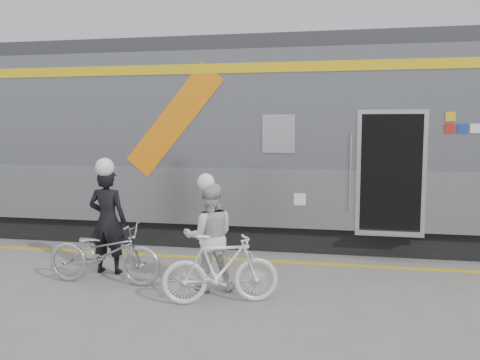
% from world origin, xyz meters
% --- Properties ---
extents(ground, '(90.00, 90.00, 0.00)m').
position_xyz_m(ground, '(0.00, 0.00, 0.00)').
color(ground, slate).
rests_on(ground, ground).
extents(train, '(24.00, 3.17, 4.10)m').
position_xyz_m(train, '(0.65, 4.19, 2.05)').
color(train, black).
rests_on(train, ground).
extents(safety_strip, '(24.00, 0.12, 0.01)m').
position_xyz_m(safety_strip, '(0.00, 2.15, 0.00)').
color(safety_strip, gold).
rests_on(safety_strip, ground).
extents(man, '(0.63, 0.41, 1.72)m').
position_xyz_m(man, '(-1.73, 0.95, 0.86)').
color(man, black).
rests_on(man, ground).
extents(bicycle_left, '(1.80, 0.63, 0.95)m').
position_xyz_m(bicycle_left, '(-1.53, 0.40, 0.47)').
color(bicycle_left, '#A5A7AC').
rests_on(bicycle_left, ground).
extents(woman, '(0.91, 0.81, 1.57)m').
position_xyz_m(woman, '(0.11, 0.44, 0.78)').
color(woman, beige).
rests_on(woman, ground).
extents(bicycle_right, '(1.64, 0.93, 0.95)m').
position_xyz_m(bicycle_right, '(0.41, -0.11, 0.47)').
color(bicycle_right, silver).
rests_on(bicycle_right, ground).
extents(helmet_man, '(0.30, 0.30, 0.30)m').
position_xyz_m(helmet_man, '(-1.73, 0.95, 1.87)').
color(helmet_man, white).
rests_on(helmet_man, man).
extents(helmet_woman, '(0.25, 0.25, 0.25)m').
position_xyz_m(helmet_woman, '(0.11, 0.44, 1.69)').
color(helmet_woman, white).
rests_on(helmet_woman, woman).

